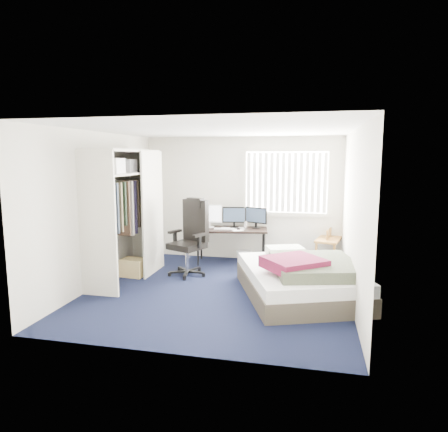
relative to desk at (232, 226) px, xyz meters
name	(u,v)px	position (x,y,z in m)	size (l,w,h in m)	color
ground	(218,291)	(0.13, -1.76, -0.73)	(4.20, 4.20, 0.00)	black
room_shell	(218,196)	(0.13, -1.76, 0.78)	(4.20, 4.20, 4.20)	silver
window_assembly	(286,182)	(1.03, 0.29, 0.87)	(1.72, 0.09, 1.32)	white
closet	(125,201)	(-1.54, -1.49, 0.62)	(0.64, 1.84, 2.22)	beige
desk	(232,226)	(0.00, 0.00, 0.00)	(1.48, 0.86, 1.15)	black
office_chair	(190,245)	(-0.57, -0.95, -0.20)	(0.85, 0.85, 1.37)	black
footstool	(244,253)	(0.24, 0.09, -0.55)	(0.29, 0.23, 0.24)	white
nightstand	(329,241)	(1.88, 0.09, -0.24)	(0.57, 0.88, 0.74)	brown
bed	(300,278)	(1.41, -1.72, -0.44)	(2.17, 2.48, 0.68)	#423B30
pine_box	(133,267)	(-1.52, -1.30, -0.57)	(0.42, 0.31, 0.31)	tan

